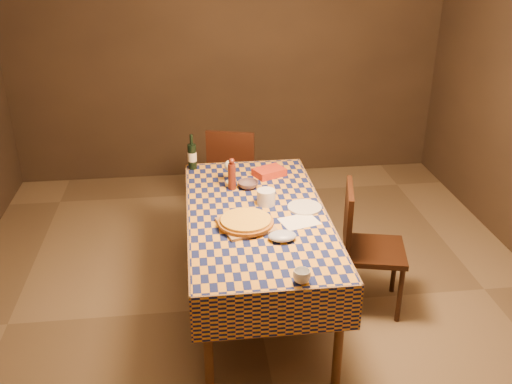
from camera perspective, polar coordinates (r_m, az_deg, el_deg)
room at (r=3.62m, az=0.10°, el=6.12°), size 5.00×5.10×2.70m
dining_table at (r=3.88m, az=0.09°, el=-3.07°), size 0.94×1.84×0.77m
cutting_board at (r=3.67m, az=-1.02°, el=-3.32°), size 0.39×0.39×0.02m
pizza at (r=3.66m, az=-1.02°, el=-2.94°), size 0.47×0.47×0.04m
pepper_mill at (r=4.15m, az=-2.43°, el=1.74°), size 0.07×0.07×0.24m
bowl at (r=4.20m, az=-0.80°, el=0.74°), size 0.19×0.19×0.05m
wine_glass at (r=4.26m, az=-2.60°, el=2.56°), size 0.10×0.10×0.18m
wine_bottle at (r=4.53m, az=-6.41°, el=3.61°), size 0.08×0.08×0.28m
deli_tub at (r=3.94m, az=1.02°, el=-0.52°), size 0.15×0.15×0.11m
takeout_container at (r=4.41m, az=1.32°, el=2.01°), size 0.27×0.24×0.06m
white_plate at (r=3.92m, az=4.88°, el=-1.53°), size 0.30×0.30×0.01m
tumbler at (r=3.12m, az=4.60°, el=-8.41°), size 0.12×0.12×0.08m
flour_patch at (r=3.74m, az=4.36°, el=-2.95°), size 0.28×0.24×0.00m
flour_bag at (r=3.52m, az=2.64°, el=-4.42°), size 0.20×0.17×0.05m
chair_far at (r=5.14m, az=-2.30°, el=2.14°), size 0.52×0.53×0.93m
chair_right at (r=4.07m, az=10.67°, el=-4.87°), size 0.51×0.51×0.93m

